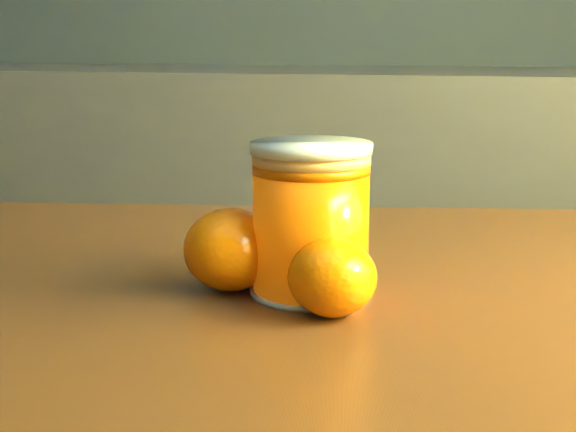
# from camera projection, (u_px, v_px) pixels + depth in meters

# --- Properties ---
(kitchen_counter) EXTENTS (3.15, 0.60, 0.90)m
(kitchen_counter) POSITION_uv_depth(u_px,v_px,m) (122.00, 239.00, 2.13)
(kitchen_counter) COLOR #514F55
(kitchen_counter) RESTS_ON ground
(juice_glass) EXTENTS (0.09, 0.09, 0.11)m
(juice_glass) POSITION_uv_depth(u_px,v_px,m) (311.00, 220.00, 0.58)
(juice_glass) COLOR #FF6205
(juice_glass) RESTS_ON table
(orange_front) EXTENTS (0.08, 0.08, 0.06)m
(orange_front) POSITION_uv_depth(u_px,v_px,m) (230.00, 249.00, 0.59)
(orange_front) COLOR orange
(orange_front) RESTS_ON table
(orange_back) EXTENTS (0.08, 0.08, 0.05)m
(orange_back) POSITION_uv_depth(u_px,v_px,m) (332.00, 277.00, 0.54)
(orange_back) COLOR orange
(orange_back) RESTS_ON table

